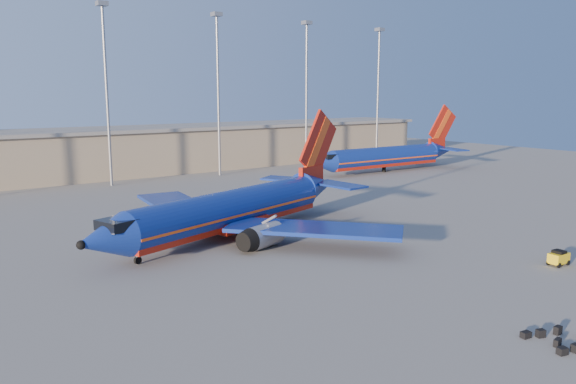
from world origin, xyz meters
name	(u,v)px	position (x,y,z in m)	size (l,w,h in m)	color
ground	(314,239)	(0.00, 0.00, 0.00)	(220.00, 220.00, 0.00)	slate
terminal_building	(166,148)	(10.00, 58.00, 4.32)	(122.00, 16.00, 8.50)	gray
light_mast_row	(165,76)	(5.00, 46.00, 17.55)	(101.60, 1.60, 28.65)	gray
aircraft_main	(235,210)	(-5.56, 6.21, 2.73)	(36.68, 34.74, 12.78)	navy
aircraft_second	(388,157)	(43.20, 31.20, 2.87)	(36.95, 14.39, 12.51)	navy
baggage_tug	(559,257)	(11.55, -19.36, 0.69)	(1.89, 1.19, 1.33)	gold
luggage_pile	(560,340)	(-3.48, -27.57, 0.23)	(3.70, 3.52, 0.53)	black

